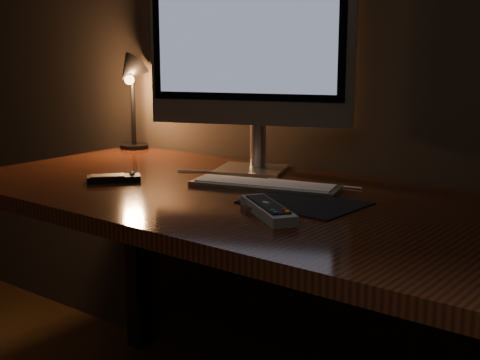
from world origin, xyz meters
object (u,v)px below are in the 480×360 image
Objects in this scene: mouse at (266,209)px; desk_lamp at (130,85)px; tv_remote at (268,209)px; keyboard at (265,185)px; desk at (261,238)px; monitor at (250,43)px; media_remote at (114,178)px.

mouse is 0.28× the size of desk_lamp.
mouse is 0.01m from tv_remote.
desk is at bearing -93.67° from keyboard.
tv_remote is 0.64× the size of desk_lamp.
monitor is 2.88× the size of tv_remote.
desk is at bearing -26.38° from desk_lamp.
monitor is 6.54× the size of mouse.
desk is at bearing 150.64° from mouse.
tv_remote is at bearing -70.55° from monitor.
tv_remote reaches higher than desk.
mouse is at bearing -34.54° from desk_lamp.
tv_remote is at bearing -52.07° from media_remote.
monitor reaches higher than desk.
monitor reaches higher than desk_lamp.
monitor is 1.85× the size of desk_lamp.
keyboard is 0.77m from desk_lamp.
monitor is 0.57m from desk_lamp.
media_remote is (-0.20, -0.34, -0.36)m from monitor.
keyboard is at bearing -21.31° from media_remote.
media_remote reaches higher than desk.
media_remote is 0.57m from desk_lamp.
desk_lamp is (-0.55, 0.05, -0.14)m from monitor.
keyboard is at bearing 161.67° from tv_remote.
desk is at bearing -24.29° from media_remote.
media_remote is at bearing -159.94° from mouse.
keyboard is 0.41m from media_remote.
desk_lamp reaches higher than media_remote.
keyboard is 0.27m from tv_remote.
tv_remote is at bearing -50.67° from desk.
media_remote is (-0.52, 0.02, 0.00)m from mouse.
monitor reaches higher than media_remote.
media_remote is 0.42× the size of desk_lamp.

